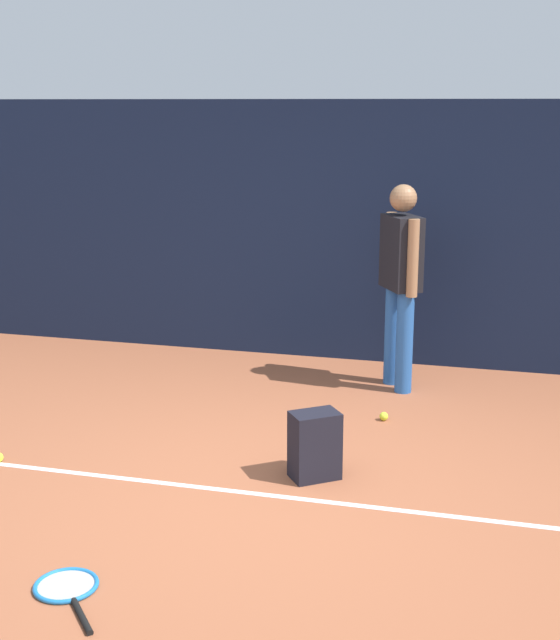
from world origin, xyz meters
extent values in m
plane|color=#9E5638|center=(0.00, 0.00, 0.00)|extent=(12.00, 12.00, 0.00)
cube|color=#141E38|center=(0.00, 3.00, 1.18)|extent=(10.00, 0.10, 2.36)
cube|color=white|center=(0.00, -0.03, 0.00)|extent=(9.00, 0.05, 0.00)
cylinder|color=#2659A5|center=(0.60, 2.14, 0.42)|extent=(0.14, 0.14, 0.85)
cylinder|color=#2659A5|center=(0.48, 2.35, 0.42)|extent=(0.14, 0.14, 0.85)
cube|color=black|center=(0.54, 2.24, 1.15)|extent=(0.39, 0.46, 0.60)
sphere|color=#9E704C|center=(0.54, 2.24, 1.59)|extent=(0.22, 0.22, 0.22)
cylinder|color=#9E704C|center=(0.65, 2.06, 1.14)|extent=(0.09, 0.09, 0.62)
cylinder|color=#9E704C|center=(0.42, 2.43, 1.14)|extent=(0.09, 0.09, 0.62)
cylinder|color=black|center=(-0.46, -1.51, 0.01)|extent=(0.22, 0.25, 0.03)
torus|color=#1E72BF|center=(-0.66, -1.28, 0.01)|extent=(0.46, 0.46, 0.02)
cylinder|color=#B2B2B2|center=(-0.66, -1.28, 0.01)|extent=(0.39, 0.39, 0.00)
cube|color=black|center=(0.26, 0.30, 0.22)|extent=(0.36, 0.34, 0.44)
cube|color=black|center=(0.17, 0.41, 0.14)|extent=(0.22, 0.19, 0.20)
sphere|color=#CCE033|center=(0.54, 1.43, 0.03)|extent=(0.07, 0.07, 0.07)
camera|label=1|loc=(1.34, -4.73, 2.33)|focal=48.66mm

